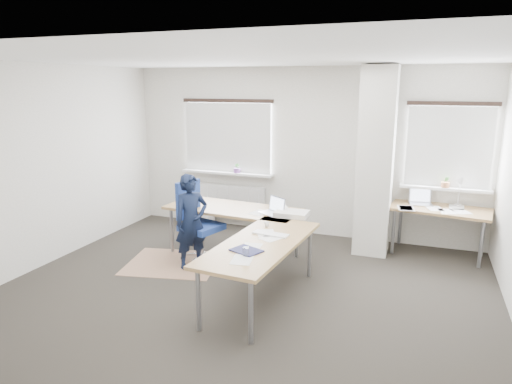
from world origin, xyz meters
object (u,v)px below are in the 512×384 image
(desk_main, at_px, (249,226))
(desk_side, at_px, (440,211))
(person, at_px, (191,222))
(task_chair, at_px, (200,239))

(desk_main, distance_m, desk_side, 2.92)
(desk_main, bearing_deg, desk_side, 40.22)
(person, bearing_deg, desk_side, -25.11)
(desk_main, relative_size, task_chair, 2.41)
(desk_main, relative_size, desk_side, 1.87)
(desk_main, xyz_separation_m, desk_side, (2.38, 1.70, -0.01))
(desk_main, height_order, task_chair, task_chair)
(task_chair, distance_m, person, 0.45)
(desk_main, xyz_separation_m, person, (-0.84, -0.02, -0.03))
(task_chair, relative_size, person, 0.87)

